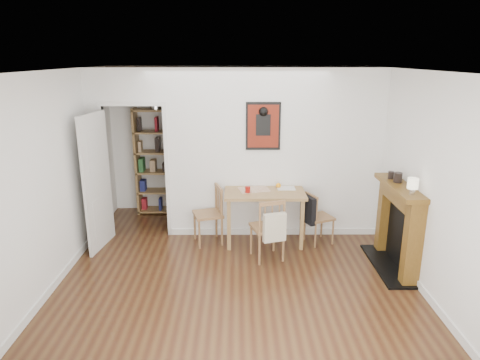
{
  "coord_description": "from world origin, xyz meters",
  "views": [
    {
      "loc": [
        0.02,
        -5.01,
        2.75
      ],
      "look_at": [
        0.05,
        0.6,
        1.13
      ],
      "focal_mm": 32.0,
      "sensor_mm": 36.0,
      "label": 1
    }
  ],
  "objects_px": {
    "dining_table": "(264,197)",
    "chair_right": "(318,217)",
    "fireplace": "(399,224)",
    "ceramic_jar_b": "(391,175)",
    "orange_fruit": "(278,186)",
    "bookshelf": "(159,162)",
    "chair_left": "(208,215)",
    "mantel_lamp": "(413,184)",
    "red_glass": "(248,190)",
    "ceramic_jar_a": "(398,177)",
    "notebook": "(286,188)",
    "chair_front": "(268,228)"
  },
  "relations": [
    {
      "from": "bookshelf",
      "to": "ceramic_jar_b",
      "type": "distance_m",
      "value": 3.96
    },
    {
      "from": "chair_left",
      "to": "ceramic_jar_a",
      "type": "bearing_deg",
      "value": -14.98
    },
    {
      "from": "chair_right",
      "to": "chair_front",
      "type": "height_order",
      "value": "chair_front"
    },
    {
      "from": "ceramic_jar_a",
      "to": "chair_right",
      "type": "bearing_deg",
      "value": 142.59
    },
    {
      "from": "chair_left",
      "to": "mantel_lamp",
      "type": "height_order",
      "value": "mantel_lamp"
    },
    {
      "from": "red_glass",
      "to": "mantel_lamp",
      "type": "bearing_deg",
      "value": -30.56
    },
    {
      "from": "orange_fruit",
      "to": "mantel_lamp",
      "type": "xyz_separation_m",
      "value": [
        1.47,
        -1.39,
        0.43
      ]
    },
    {
      "from": "ceramic_jar_a",
      "to": "ceramic_jar_b",
      "type": "height_order",
      "value": "ceramic_jar_a"
    },
    {
      "from": "dining_table",
      "to": "red_glass",
      "type": "relative_size",
      "value": 12.3
    },
    {
      "from": "ceramic_jar_a",
      "to": "notebook",
      "type": "bearing_deg",
      "value": 148.6
    },
    {
      "from": "ceramic_jar_b",
      "to": "mantel_lamp",
      "type": "bearing_deg",
      "value": -88.78
    },
    {
      "from": "ceramic_jar_b",
      "to": "ceramic_jar_a",
      "type": "bearing_deg",
      "value": -80.8
    },
    {
      "from": "fireplace",
      "to": "mantel_lamp",
      "type": "distance_m",
      "value": 0.78
    },
    {
      "from": "bookshelf",
      "to": "notebook",
      "type": "distance_m",
      "value": 2.46
    },
    {
      "from": "dining_table",
      "to": "chair_right",
      "type": "relative_size",
      "value": 1.5
    },
    {
      "from": "chair_right",
      "to": "chair_front",
      "type": "relative_size",
      "value": 0.88
    },
    {
      "from": "chair_right",
      "to": "mantel_lamp",
      "type": "distance_m",
      "value": 1.71
    },
    {
      "from": "bookshelf",
      "to": "ceramic_jar_a",
      "type": "height_order",
      "value": "bookshelf"
    },
    {
      "from": "notebook",
      "to": "ceramic_jar_a",
      "type": "height_order",
      "value": "ceramic_jar_a"
    },
    {
      "from": "orange_fruit",
      "to": "notebook",
      "type": "height_order",
      "value": "orange_fruit"
    },
    {
      "from": "ceramic_jar_a",
      "to": "ceramic_jar_b",
      "type": "xyz_separation_m",
      "value": [
        -0.03,
        0.17,
        -0.02
      ]
    },
    {
      "from": "chair_right",
      "to": "mantel_lamp",
      "type": "xyz_separation_m",
      "value": [
        0.87,
        -1.19,
        0.87
      ]
    },
    {
      "from": "dining_table",
      "to": "orange_fruit",
      "type": "height_order",
      "value": "orange_fruit"
    },
    {
      "from": "dining_table",
      "to": "ceramic_jar_b",
      "type": "height_order",
      "value": "ceramic_jar_b"
    },
    {
      "from": "notebook",
      "to": "mantel_lamp",
      "type": "bearing_deg",
      "value": -44.93
    },
    {
      "from": "dining_table",
      "to": "ceramic_jar_b",
      "type": "relative_size",
      "value": 11.84
    },
    {
      "from": "ceramic_jar_b",
      "to": "bookshelf",
      "type": "bearing_deg",
      "value": 151.87
    },
    {
      "from": "red_glass",
      "to": "notebook",
      "type": "xyz_separation_m",
      "value": [
        0.59,
        0.2,
        -0.04
      ]
    },
    {
      "from": "chair_right",
      "to": "red_glass",
      "type": "distance_m",
      "value": 1.17
    },
    {
      "from": "chair_left",
      "to": "dining_table",
      "type": "bearing_deg",
      "value": 3.48
    },
    {
      "from": "chair_left",
      "to": "notebook",
      "type": "relative_size",
      "value": 3.34
    },
    {
      "from": "chair_right",
      "to": "fireplace",
      "type": "height_order",
      "value": "fireplace"
    },
    {
      "from": "mantel_lamp",
      "to": "ceramic_jar_b",
      "type": "relative_size",
      "value": 2.02
    },
    {
      "from": "chair_left",
      "to": "red_glass",
      "type": "relative_size",
      "value": 9.22
    },
    {
      "from": "dining_table",
      "to": "orange_fruit",
      "type": "relative_size",
      "value": 15.48
    },
    {
      "from": "red_glass",
      "to": "orange_fruit",
      "type": "bearing_deg",
      "value": 26.59
    },
    {
      "from": "dining_table",
      "to": "chair_right",
      "type": "distance_m",
      "value": 0.87
    },
    {
      "from": "chair_right",
      "to": "red_glass",
      "type": "height_order",
      "value": "red_glass"
    },
    {
      "from": "bookshelf",
      "to": "red_glass",
      "type": "distance_m",
      "value": 2.1
    },
    {
      "from": "ceramic_jar_b",
      "to": "chair_right",
      "type": "bearing_deg",
      "value": 149.57
    },
    {
      "from": "dining_table",
      "to": "chair_right",
      "type": "xyz_separation_m",
      "value": [
        0.82,
        -0.06,
        -0.3
      ]
    },
    {
      "from": "fireplace",
      "to": "ceramic_jar_b",
      "type": "distance_m",
      "value": 0.66
    },
    {
      "from": "chair_left",
      "to": "mantel_lamp",
      "type": "xyz_separation_m",
      "value": [
        2.54,
        -1.2,
        0.84
      ]
    },
    {
      "from": "chair_front",
      "to": "ceramic_jar_a",
      "type": "xyz_separation_m",
      "value": [
        1.69,
        -0.14,
        0.77
      ]
    },
    {
      "from": "red_glass",
      "to": "mantel_lamp",
      "type": "distance_m",
      "value": 2.29
    },
    {
      "from": "chair_right",
      "to": "orange_fruit",
      "type": "bearing_deg",
      "value": 161.86
    },
    {
      "from": "chair_front",
      "to": "ceramic_jar_b",
      "type": "relative_size",
      "value": 8.97
    },
    {
      "from": "dining_table",
      "to": "mantel_lamp",
      "type": "xyz_separation_m",
      "value": [
        1.69,
        -1.25,
        0.57
      ]
    },
    {
      "from": "fireplace",
      "to": "ceramic_jar_b",
      "type": "xyz_separation_m",
      "value": [
        -0.07,
        0.29,
        0.59
      ]
    },
    {
      "from": "notebook",
      "to": "ceramic_jar_b",
      "type": "height_order",
      "value": "ceramic_jar_b"
    }
  ]
}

